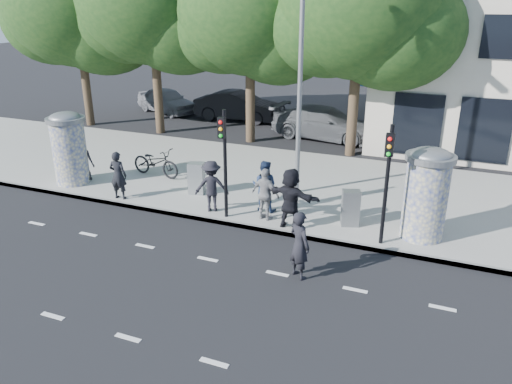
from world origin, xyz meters
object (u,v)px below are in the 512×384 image
at_px(ped_d, 212,186).
at_px(car_mid, 238,106).
at_px(ad_column_left, 69,146).
at_px(ped_f, 291,199).
at_px(ad_column_right, 426,192).
at_px(man_road, 299,245).
at_px(street_lamp, 300,58).
at_px(ped_a, 82,159).
at_px(ped_c, 264,186).
at_px(ped_b, 118,175).
at_px(cabinet_right, 350,208).
at_px(traffic_pole_far, 387,174).
at_px(traffic_pole_near, 224,154).
at_px(bicycle, 156,162).
at_px(car_left, 167,100).
at_px(cabinet_left, 196,178).
at_px(car_right, 325,123).
at_px(ped_e, 266,194).

bearing_deg(ped_d, car_mid, -93.26).
distance_m(ad_column_left, ped_f, 8.75).
relative_size(ad_column_right, man_road, 1.49).
height_order(street_lamp, man_road, street_lamp).
height_order(ped_a, ped_c, ped_a).
xyz_separation_m(ped_b, cabinet_right, (7.76, 0.84, -0.28)).
bearing_deg(traffic_pole_far, traffic_pole_near, 180.00).
relative_size(bicycle, car_left, 0.48).
relative_size(ad_column_left, traffic_pole_far, 0.78).
relative_size(ped_c, ped_d, 1.00).
bearing_deg(man_road, ad_column_left, 15.73).
height_order(ad_column_left, car_mid, ad_column_left).
bearing_deg(traffic_pole_far, car_mid, 128.22).
height_order(cabinet_left, car_left, car_left).
bearing_deg(cabinet_left, traffic_pole_far, -25.57).
distance_m(ad_column_right, car_right, 11.33).
distance_m(ped_d, car_right, 10.52).
height_order(ped_c, car_mid, ped_c).
bearing_deg(bicycle, traffic_pole_near, -114.33).
relative_size(ped_c, man_road, 0.94).
relative_size(ad_column_left, ped_d, 1.58).
distance_m(street_lamp, bicycle, 6.89).
xyz_separation_m(bicycle, car_right, (4.46, 8.31, 0.08)).
xyz_separation_m(traffic_pole_near, bicycle, (-4.13, 2.49, -1.53)).
relative_size(ped_a, man_road, 0.96).
bearing_deg(ped_b, man_road, 155.39).
relative_size(man_road, car_mid, 0.36).
xyz_separation_m(traffic_pole_far, ped_c, (-3.88, 0.96, -1.24)).
distance_m(ped_a, car_left, 12.62).
height_order(street_lamp, ped_b, street_lamp).
height_order(ped_a, car_mid, ped_a).
distance_m(ped_c, man_road, 3.94).
xyz_separation_m(traffic_pole_far, car_mid, (-10.09, 12.81, -1.42)).
height_order(ad_column_left, ad_column_right, same).
xyz_separation_m(traffic_pole_near, street_lamp, (1.40, 2.84, 2.56)).
bearing_deg(ped_b, bicycle, -93.87).
bearing_deg(cabinet_left, bicycle, 142.90).
xyz_separation_m(bicycle, cabinet_right, (7.86, -1.59, -0.00)).
bearing_deg(car_left, ad_column_right, -105.03).
bearing_deg(car_mid, traffic_pole_near, -157.91).
bearing_deg(ped_e, street_lamp, -80.92).
bearing_deg(ped_e, traffic_pole_near, 28.53).
xyz_separation_m(ad_column_right, traffic_pole_near, (-5.80, -0.91, 0.69)).
relative_size(ped_a, ped_e, 1.03).
relative_size(cabinet_right, car_left, 0.25).
distance_m(ped_d, cabinet_right, 4.40).
height_order(ped_e, ped_f, ped_f).
xyz_separation_m(ped_d, man_road, (3.76, -2.63, -0.10)).
bearing_deg(car_left, cabinet_right, -108.96).
relative_size(man_road, bicycle, 0.84).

